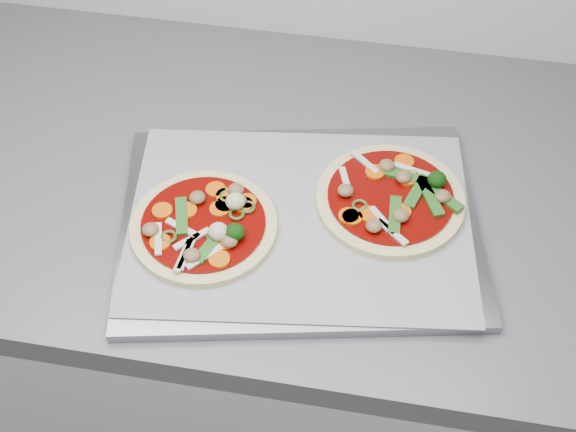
# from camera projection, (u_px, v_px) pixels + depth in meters

# --- Properties ---
(base_cabinet) EXTENTS (3.60, 0.60, 0.86)m
(base_cabinet) POSITION_uv_depth(u_px,v_px,m) (92.00, 329.00, 1.45)
(base_cabinet) COLOR silver
(base_cabinet) RESTS_ON ground
(countertop) EXTENTS (3.60, 0.60, 0.04)m
(countertop) POSITION_uv_depth(u_px,v_px,m) (32.00, 153.00, 1.10)
(countertop) COLOR #5B5B62
(countertop) RESTS_ON base_cabinet
(baking_tray) EXTENTS (0.49, 0.40, 0.01)m
(baking_tray) POSITION_uv_depth(u_px,v_px,m) (300.00, 224.00, 0.99)
(baking_tray) COLOR gray
(baking_tray) RESTS_ON countertop
(parchment) EXTENTS (0.45, 0.36, 0.00)m
(parchment) POSITION_uv_depth(u_px,v_px,m) (300.00, 219.00, 0.98)
(parchment) COLOR gray
(parchment) RESTS_ON baking_tray
(pizza_left) EXTENTS (0.20, 0.20, 0.03)m
(pizza_left) POSITION_uv_depth(u_px,v_px,m) (206.00, 225.00, 0.96)
(pizza_left) COLOR #D9C67E
(pizza_left) RESTS_ON parchment
(pizza_right) EXTENTS (0.20, 0.20, 0.03)m
(pizza_right) POSITION_uv_depth(u_px,v_px,m) (392.00, 198.00, 0.99)
(pizza_right) COLOR #D9C67E
(pizza_right) RESTS_ON parchment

